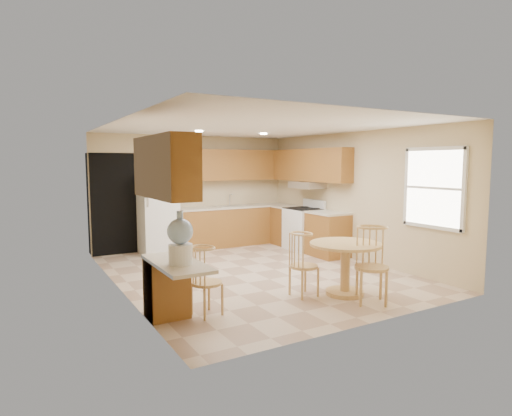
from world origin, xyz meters
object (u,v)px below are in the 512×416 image
chair_desk (209,275)px  refrigerator (158,214)px  stove (304,228)px  chair_table_a (308,259)px  dining_table (345,261)px  chair_table_b (377,259)px  water_crock (180,240)px

chair_desk → refrigerator: bearing=157.9°
stove → chair_desk: (-3.47, -2.77, 0.06)m
stove → chair_table_a: (-1.96, -2.75, 0.08)m
refrigerator → stove: bearing=-23.0°
stove → chair_table_a: 3.38m
stove → chair_table_a: stove is taller
dining_table → chair_table_b: 0.58m
chair_table_a → chair_table_b: (0.60, -0.73, 0.08)m
stove → chair_table_b: size_ratio=1.05×
chair_table_b → water_crock: water_crock is taller
dining_table → chair_table_a: (-0.55, 0.16, 0.06)m
chair_table_b → water_crock: size_ratio=1.73×
chair_table_b → water_crock: (-2.56, 0.46, 0.41)m
refrigerator → chair_table_b: (1.51, -4.70, -0.20)m
dining_table → refrigerator: bearing=109.5°
dining_table → chair_desk: 2.07m
chair_desk → water_crock: (-0.45, -0.24, 0.51)m
dining_table → chair_table_b: chair_table_b is taller
refrigerator → chair_desk: size_ratio=1.93×
refrigerator → chair_table_a: refrigerator is taller
chair_desk → water_crock: bearing=-75.2°
refrigerator → water_crock: (-1.05, -4.24, 0.21)m
stove → chair_desk: stove is taller
stove → water_crock: (-3.92, -3.02, 0.57)m
stove → chair_table_b: (-1.36, -3.48, 0.16)m
chair_desk → stove: bearing=115.0°
refrigerator → stove: 3.14m
refrigerator → dining_table: refrigerator is taller
stove → water_crock: bearing=-142.5°
chair_table_a → water_crock: water_crock is taller
stove → chair_table_b: 3.74m
chair_table_a → chair_desk: bearing=-91.7°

